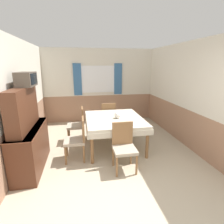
{
  "coord_description": "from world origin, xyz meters",
  "views": [
    {
      "loc": [
        -0.68,
        -1.91,
        2.04
      ],
      "look_at": [
        0.05,
        2.16,
        0.92
      ],
      "focal_mm": 28.0,
      "sensor_mm": 36.0,
      "label": 1
    }
  ],
  "objects": [
    {
      "name": "chair_left_near",
      "position": [
        -0.79,
        1.67,
        0.51
      ],
      "size": [
        0.44,
        0.44,
        0.95
      ],
      "rotation": [
        0.0,
        0.0,
        1.57
      ],
      "color": "brown",
      "rests_on": "ground_plane"
    },
    {
      "name": "ground_plane",
      "position": [
        0.0,
        0.0,
        0.0
      ],
      "size": [
        16.0,
        16.0,
        0.0
      ],
      "primitive_type": "plane",
      "color": "tan"
    },
    {
      "name": "tv",
      "position": [
        -1.69,
        1.71,
        1.77
      ],
      "size": [
        0.29,
        0.56,
        0.27
      ],
      "color": "#51473D",
      "rests_on": "sideboard"
    },
    {
      "name": "dining_table",
      "position": [
        0.11,
        2.16,
        0.67
      ],
      "size": [
        1.41,
        1.63,
        0.77
      ],
      "color": "beige",
      "rests_on": "ground_plane"
    },
    {
      "name": "wall_right",
      "position": [
        1.97,
        2.21,
        1.3
      ],
      "size": [
        0.05,
        4.82,
        2.6
      ],
      "color": "silver",
      "rests_on": "ground_plane"
    },
    {
      "name": "chair_head_near",
      "position": [
        0.11,
        1.15,
        0.51
      ],
      "size": [
        0.44,
        0.44,
        0.95
      ],
      "rotation": [
        0.0,
        0.0,
        3.14
      ],
      "color": "brown",
      "rests_on": "ground_plane"
    },
    {
      "name": "chair_left_far",
      "position": [
        -0.79,
        2.65,
        0.51
      ],
      "size": [
        0.44,
        0.44,
        0.95
      ],
      "rotation": [
        0.0,
        0.0,
        1.57
      ],
      "color": "brown",
      "rests_on": "ground_plane"
    },
    {
      "name": "wall_back",
      "position": [
        -0.0,
        4.45,
        1.31
      ],
      "size": [
        4.3,
        0.1,
        2.6
      ],
      "color": "silver",
      "rests_on": "ground_plane"
    },
    {
      "name": "vase",
      "position": [
        0.18,
        2.11,
        0.84
      ],
      "size": [
        0.15,
        0.15,
        0.15
      ],
      "color": "silver",
      "rests_on": "dining_table"
    },
    {
      "name": "wall_left",
      "position": [
        -1.97,
        2.21,
        1.3
      ],
      "size": [
        0.05,
        4.82,
        2.6
      ],
      "color": "silver",
      "rests_on": "ground_plane"
    },
    {
      "name": "sideboard",
      "position": [
        -1.72,
        1.51,
        0.69
      ],
      "size": [
        0.46,
        1.39,
        1.64
      ],
      "color": "#4C2819",
      "rests_on": "ground_plane"
    },
    {
      "name": "chair_head_window",
      "position": [
        0.11,
        3.17,
        0.51
      ],
      "size": [
        0.44,
        0.44,
        0.95
      ],
      "color": "brown",
      "rests_on": "ground_plane"
    }
  ]
}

